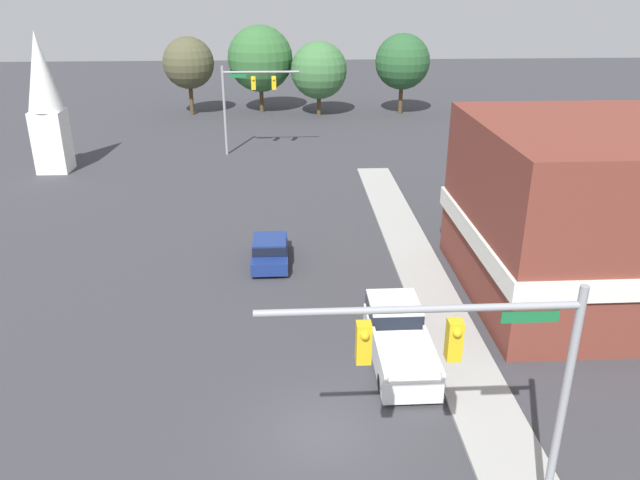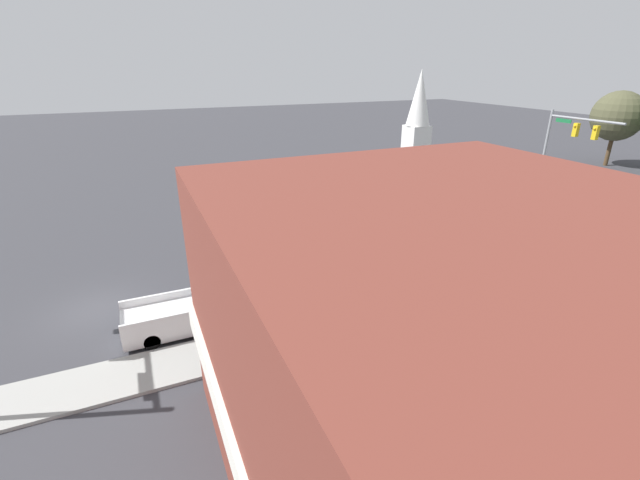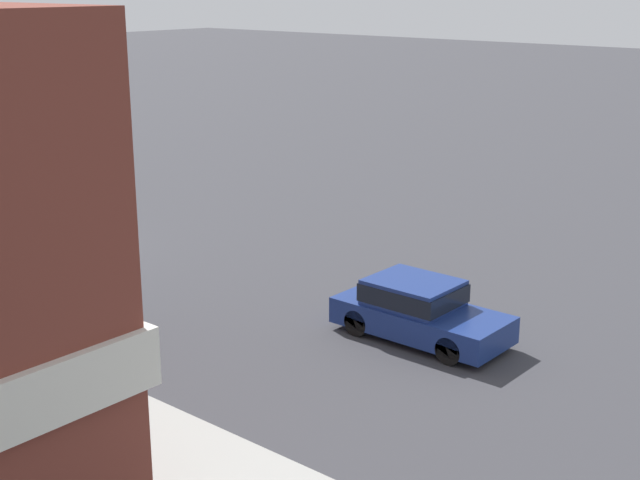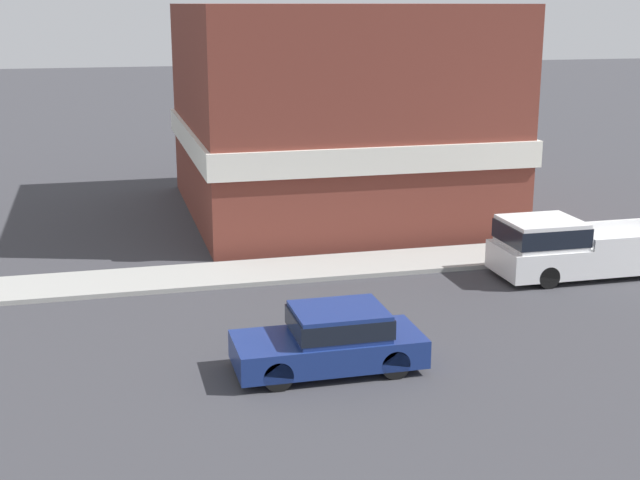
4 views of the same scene
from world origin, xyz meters
name	(u,v)px [view 1 (image 1 of 4)]	position (x,y,z in m)	size (l,w,h in m)	color
ground_plane	(321,434)	(0.00, 0.00, 0.00)	(200.00, 200.00, 0.00)	#38383D
sidewalk_curb	(493,426)	(5.70, 0.00, 0.07)	(2.40, 60.00, 0.14)	#9E9E99
near_signal_assembly	(475,360)	(3.55, -3.68, 5.20)	(7.85, 0.49, 7.15)	gray
far_signal_assembly	(246,92)	(-4.09, 35.32, 5.18)	(6.27, 0.49, 7.24)	gray
car_lead	(270,250)	(-1.90, 13.37, 0.75)	(1.84, 4.24, 1.44)	black
pickup_truck_parked	(397,334)	(3.25, 4.52, 0.90)	(2.10, 5.72, 1.82)	black
corner_brick_building	(611,215)	(13.60, 9.26, 3.90)	(12.69, 11.44, 8.01)	brown
church_steeple	(45,100)	(-18.66, 31.12, 5.40)	(2.53, 2.53, 10.32)	white
backdrop_tree_left_far	(189,63)	(-11.05, 52.04, 5.44)	(5.36, 5.36, 8.14)	#4C3823
backdrop_tree_left_mid	(260,59)	(-3.56, 53.15, 5.70)	(6.97, 6.97, 9.19)	#4C3823
backdrop_tree_center	(319,70)	(2.66, 51.08, 4.72)	(5.94, 5.94, 7.70)	#4C3823
backdrop_tree_right_mid	(402,62)	(11.54, 51.30, 5.52)	(5.80, 5.80, 8.43)	#4C3823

